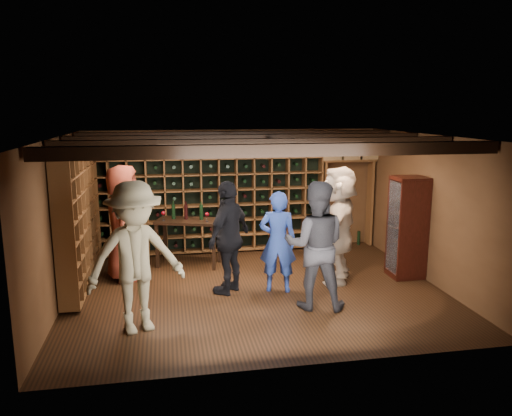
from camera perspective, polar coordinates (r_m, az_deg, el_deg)
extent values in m
plane|color=black|center=(8.29, 0.01, -9.34)|extent=(6.00, 6.00, 0.00)
plane|color=#54341C|center=(10.36, -2.48, 2.03)|extent=(6.00, 0.00, 6.00)
plane|color=#54341C|center=(5.58, 4.66, -6.27)|extent=(6.00, 0.00, 6.00)
plane|color=#54341C|center=(7.98, -21.71, -1.64)|extent=(0.00, 5.00, 5.00)
plane|color=#54341C|center=(8.96, 19.23, -0.09)|extent=(0.00, 5.00, 5.00)
plane|color=black|center=(7.77, 0.01, 8.17)|extent=(6.00, 6.00, 0.00)
cube|color=black|center=(6.21, 2.68, 6.60)|extent=(5.90, 0.18, 0.16)
cube|color=black|center=(7.28, 0.72, 7.32)|extent=(5.90, 0.18, 0.16)
cube|color=black|center=(8.36, -0.74, 7.85)|extent=(5.90, 0.18, 0.16)
cube|color=black|center=(9.45, -1.86, 8.26)|extent=(5.90, 0.18, 0.16)
cylinder|color=black|center=(7.65, -8.94, 7.16)|extent=(0.10, 0.10, 0.10)
cylinder|color=black|center=(8.22, 1.58, 7.58)|extent=(0.10, 0.10, 0.10)
cylinder|color=black|center=(7.86, 10.58, 7.22)|extent=(0.10, 0.10, 0.10)
cylinder|color=black|center=(8.93, -2.66, 7.88)|extent=(0.10, 0.10, 0.10)
cube|color=brown|center=(10.16, -5.28, 1.22)|extent=(4.65, 0.30, 2.20)
cube|color=black|center=(10.16, -5.28, 1.22)|extent=(4.56, 0.02, 2.16)
cube|color=brown|center=(8.76, -19.55, -1.04)|extent=(0.30, 2.65, 2.20)
cube|color=black|center=(8.76, -19.55, -1.04)|extent=(0.29, 0.02, 2.16)
cube|color=brown|center=(10.70, 10.52, 5.39)|extent=(1.15, 0.32, 0.04)
cube|color=brown|center=(11.03, 12.88, 0.63)|extent=(0.05, 0.28, 1.85)
cube|color=brown|center=(10.66, 7.73, 0.45)|extent=(0.05, 0.28, 1.85)
cube|color=#A88454|center=(10.56, 8.50, 6.03)|extent=(0.40, 0.30, 0.20)
cube|color=#A88454|center=(10.71, 10.80, 6.03)|extent=(0.40, 0.30, 0.20)
cube|color=#A88454|center=(10.84, 12.53, 6.02)|extent=(0.40, 0.30, 0.20)
cube|color=black|center=(9.30, 16.63, -7.17)|extent=(0.55, 0.50, 0.10)
cube|color=black|center=(9.08, 16.93, -2.07)|extent=(0.55, 0.50, 1.70)
cube|color=white|center=(8.96, 15.45, -2.16)|extent=(0.01, 0.46, 1.60)
cube|color=black|center=(9.08, 16.93, -2.07)|extent=(0.50, 0.44, 0.02)
sphere|color=#59260C|center=(9.04, 16.85, -1.46)|extent=(0.18, 0.18, 0.18)
imported|color=navy|center=(8.02, 2.50, -3.87)|extent=(0.69, 0.55, 1.65)
imported|color=black|center=(7.39, 6.80, -4.26)|extent=(1.09, 0.95, 1.91)
imported|color=maroon|center=(8.85, -14.88, -1.65)|extent=(0.69, 1.01, 1.99)
imported|color=black|center=(7.95, -3.09, -3.38)|extent=(1.02, 1.11, 1.82)
imported|color=#7E7557|center=(6.73, -13.59, -5.55)|extent=(1.48, 1.14, 2.02)
imported|color=tan|center=(8.58, 9.41, -1.86)|extent=(1.33, 1.91, 1.98)
cube|color=black|center=(9.41, -7.77, -1.49)|extent=(1.29, 0.91, 0.05)
cube|color=black|center=(9.44, -11.22, -4.30)|extent=(0.07, 0.07, 0.84)
cube|color=black|center=(9.16, -4.85, -4.60)|extent=(0.07, 0.07, 0.84)
cube|color=black|center=(9.89, -10.33, -3.55)|extent=(0.07, 0.07, 0.84)
cube|color=black|center=(9.62, -4.24, -3.81)|extent=(0.07, 0.07, 0.84)
cylinder|color=black|center=(9.50, -9.42, -0.40)|extent=(0.07, 0.07, 0.28)
cylinder|color=black|center=(9.43, -8.00, -0.44)|extent=(0.07, 0.07, 0.28)
cylinder|color=black|center=(9.36, -6.28, -0.49)|extent=(0.07, 0.07, 0.28)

